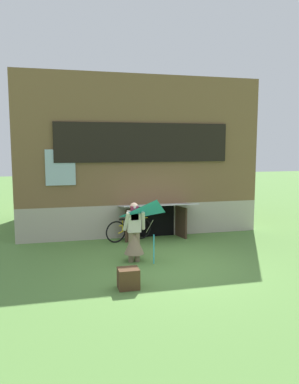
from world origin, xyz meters
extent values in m
plane|color=#56843D|center=(0.00, 0.00, 0.00)|extent=(60.00, 60.00, 0.00)
cube|color=#ADA393|center=(0.00, 5.44, 0.54)|extent=(8.07, 4.87, 1.09)
cube|color=brown|center=(0.00, 5.44, 3.17)|extent=(8.07, 4.87, 4.17)
cube|color=black|center=(0.00, 2.96, 3.10)|extent=(5.64, 0.08, 1.24)
cube|color=#9EB7C6|center=(0.00, 2.98, 3.10)|extent=(5.48, 0.04, 1.12)
cube|color=#9EB7C6|center=(-2.62, 2.97, 2.34)|extent=(0.90, 0.06, 1.10)
cube|color=black|center=(0.33, 2.98, 0.50)|extent=(1.40, 0.03, 1.01)
cube|color=#3D2B1E|center=(-0.52, 2.70, 0.50)|extent=(0.43, 0.62, 1.01)
cube|color=#3D2B1E|center=(1.18, 2.70, 0.50)|extent=(0.21, 0.70, 1.01)
cube|color=#B2B2B7|center=(0.33, 2.45, 1.14)|extent=(2.37, 1.09, 0.18)
cylinder|color=#7F6B51|center=(-0.92, 0.48, 0.39)|extent=(0.14, 0.14, 0.79)
cylinder|color=#7F6B51|center=(-0.76, 0.48, 0.39)|extent=(0.14, 0.14, 0.79)
cone|color=#7F6B51|center=(-0.84, 0.48, 0.51)|extent=(0.52, 0.52, 0.59)
cube|color=beige|center=(-0.84, 0.48, 1.06)|extent=(0.34, 0.20, 0.56)
cylinder|color=beige|center=(-1.06, 0.38, 1.09)|extent=(0.17, 0.32, 0.52)
cylinder|color=beige|center=(-0.62, 0.38, 1.09)|extent=(0.17, 0.32, 0.52)
cube|color=maroon|center=(-0.84, 0.42, 1.29)|extent=(0.20, 0.08, 0.36)
sphere|color=#D8AD8E|center=(-0.84, 0.48, 1.45)|extent=(0.21, 0.21, 0.21)
pyramid|color=#2DB2CC|center=(-0.39, -0.12, 1.26)|extent=(1.15, 1.00, 0.56)
cylinder|color=beige|center=(-0.49, 0.23, 0.96)|extent=(0.01, 0.70, 0.47)
cylinder|color=#2DB2CC|center=(-0.39, 0.18, 0.38)|extent=(0.03, 0.03, 0.76)
torus|color=black|center=(-0.12, 2.75, 0.34)|extent=(0.67, 0.25, 0.68)
torus|color=black|center=(-1.01, 2.47, 0.34)|extent=(0.67, 0.25, 0.68)
cylinder|color=gold|center=(-0.57, 2.61, 0.52)|extent=(0.68, 0.24, 0.04)
cylinder|color=gold|center=(-0.57, 2.61, 0.41)|extent=(0.74, 0.26, 0.28)
cylinder|color=gold|center=(-0.79, 2.54, 0.52)|extent=(0.04, 0.04, 0.38)
cube|color=black|center=(-0.79, 2.54, 0.71)|extent=(0.20, 0.08, 0.05)
cylinder|color=gold|center=(-0.12, 2.75, 0.68)|extent=(0.43, 0.16, 0.03)
cube|color=#4C331E|center=(-1.33, -1.29, 0.22)|extent=(0.44, 0.37, 0.43)
camera|label=1|loc=(-2.71, -8.72, 2.99)|focal=34.76mm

